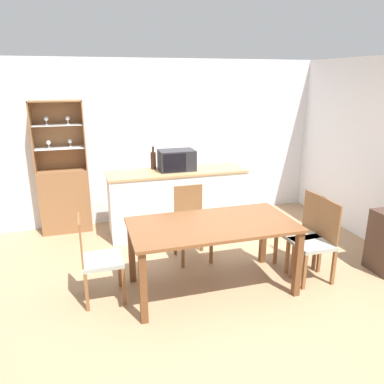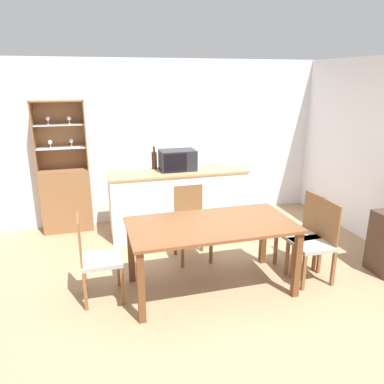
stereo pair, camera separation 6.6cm
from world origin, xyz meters
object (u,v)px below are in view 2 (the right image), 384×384
dining_chair_side_right_near (315,242)px  wine_bottle (154,160)px  dining_chair_side_right_far (302,233)px  dining_chair_head_far (192,224)px  dining_chair_side_left_far (96,258)px  display_cabinet (66,192)px  microwave (178,160)px  dining_table (211,232)px

dining_chair_side_right_near → wine_bottle: wine_bottle is taller
dining_chair_side_right_far → wine_bottle: size_ratio=2.77×
dining_chair_side_right_far → dining_chair_head_far: bearing=58.0°
dining_chair_head_far → dining_chair_side_left_far: bearing=27.6°
display_cabinet → microwave: size_ratio=3.79×
dining_table → microwave: 1.77m
dining_table → microwave: bearing=88.3°
dining_chair_side_right_near → dining_chair_head_far: same height
dining_table → dining_chair_side_right_far: bearing=6.6°
dining_chair_head_far → dining_chair_side_left_far: (-1.21, -0.65, 0.00)m
dining_chair_side_right_near → dining_chair_side_right_far: same height
dining_chair_side_left_far → wine_bottle: 2.08m
wine_bottle → microwave: bearing=-27.1°
dining_chair_side_right_near → display_cabinet: bearing=50.9°
dining_chair_head_far → wine_bottle: wine_bottle is taller
dining_chair_side_right_far → wine_bottle: wine_bottle is taller
display_cabinet → dining_chair_side_right_far: bearing=-36.5°
dining_chair_head_far → microwave: 1.13m
dining_chair_head_far → dining_chair_side_right_far: 1.37m
dining_chair_side_right_near → dining_chair_head_far: (-1.21, 0.92, 0.00)m
dining_chair_side_right_near → dining_chair_side_left_far: (-2.43, 0.27, 0.00)m
microwave → dining_chair_side_left_far: bearing=-128.6°
display_cabinet → wine_bottle: (1.31, -0.33, 0.48)m
display_cabinet → dining_chair_side_left_far: bearing=-80.1°
microwave → wine_bottle: wine_bottle is taller
microwave → display_cabinet: bearing=163.3°
dining_table → dining_chair_side_right_far: dining_chair_side_right_far is taller
display_cabinet → dining_chair_side_right_near: 3.65m
dining_chair_side_left_far → microwave: (1.26, 1.58, 0.64)m
display_cabinet → dining_table: 2.71m
display_cabinet → wine_bottle: display_cabinet is taller
dining_chair_side_right_near → dining_chair_side_right_far: bearing=1.0°
dining_chair_side_right_near → dining_chair_head_far: 1.52m
wine_bottle → display_cabinet: bearing=166.0°
dining_chair_side_left_far → microwave: bearing=140.5°
dining_chair_side_right_far → microwave: 2.06m
display_cabinet → dining_chair_side_left_far: size_ratio=2.08×
microwave → dining_chair_head_far: bearing=-93.1°
display_cabinet → dining_chair_head_far: (1.58, -1.42, -0.14)m
dining_table → dining_chair_side_left_far: bearing=173.6°
wine_bottle → dining_chair_side_right_near: bearing=-53.8°
display_cabinet → microwave: bearing=-16.7°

